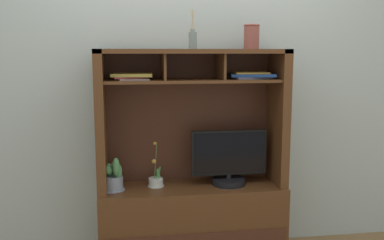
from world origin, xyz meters
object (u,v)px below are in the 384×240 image
at_px(diffuser_bottle, 193,40).
at_px(ceramic_vase, 252,37).
at_px(potted_fern, 113,178).
at_px(media_console, 192,198).
at_px(magazine_stack_centre, 251,75).
at_px(tv_monitor, 229,161).
at_px(potted_orchid, 156,181).
at_px(magazine_stack_left, 132,76).

relative_size(diffuser_bottle, ceramic_vase, 1.50).
distance_m(potted_fern, diffuser_bottle, 1.08).
height_order(media_console, magazine_stack_centre, media_console).
relative_size(tv_monitor, magazine_stack_centre, 1.63).
height_order(media_console, ceramic_vase, ceramic_vase).
xyz_separation_m(potted_orchid, magazine_stack_centre, (0.67, -0.02, 0.74)).
bearing_deg(magazine_stack_left, magazine_stack_centre, 0.60).
xyz_separation_m(potted_fern, magazine_stack_centre, (0.97, 0.02, 0.69)).
distance_m(tv_monitor, magazine_stack_left, 0.90).
relative_size(potted_orchid, magazine_stack_centre, 0.97).
relative_size(potted_orchid, diffuser_bottle, 1.26).
relative_size(potted_fern, magazine_stack_centre, 0.71).
xyz_separation_m(tv_monitor, potted_orchid, (-0.52, 0.03, -0.13)).
bearing_deg(magazine_stack_centre, media_console, 179.04).
relative_size(media_console, magazine_stack_centre, 4.56).
relative_size(potted_fern, diffuser_bottle, 0.92).
height_order(potted_fern, magazine_stack_centre, magazine_stack_centre).
height_order(tv_monitor, magazine_stack_left, magazine_stack_left).
distance_m(tv_monitor, ceramic_vase, 0.89).
height_order(potted_fern, diffuser_bottle, diffuser_bottle).
height_order(potted_fern, ceramic_vase, ceramic_vase).
distance_m(tv_monitor, potted_fern, 0.82).
bearing_deg(potted_orchid, ceramic_vase, 0.79).
distance_m(potted_fern, ceramic_vase, 1.37).
distance_m(tv_monitor, potted_orchid, 0.53).
distance_m(magazine_stack_left, diffuser_bottle, 0.47).
bearing_deg(potted_fern, potted_orchid, 7.56).
xyz_separation_m(magazine_stack_left, magazine_stack_centre, (0.82, 0.01, -0.00)).
bearing_deg(tv_monitor, potted_orchid, 176.34).
xyz_separation_m(tv_monitor, potted_fern, (-0.81, -0.01, -0.09)).
height_order(potted_orchid, magazine_stack_left, magazine_stack_left).
xyz_separation_m(magazine_stack_left, diffuser_bottle, (0.41, -0.02, 0.24)).
height_order(tv_monitor, potted_orchid, tv_monitor).
height_order(media_console, diffuser_bottle, diffuser_bottle).
xyz_separation_m(tv_monitor, magazine_stack_left, (-0.67, 0.01, 0.61)).
bearing_deg(media_console, tv_monitor, -5.08).
bearing_deg(tv_monitor, diffuser_bottle, -177.05).
bearing_deg(ceramic_vase, potted_fern, -177.14).
height_order(magazine_stack_left, diffuser_bottle, diffuser_bottle).
bearing_deg(tv_monitor, media_console, 174.92).
height_order(tv_monitor, diffuser_bottle, diffuser_bottle).
relative_size(media_console, potted_orchid, 4.69).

